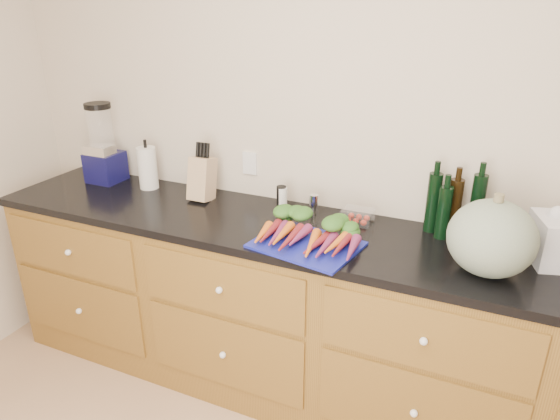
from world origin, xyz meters
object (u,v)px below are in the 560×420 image
at_px(blender_appliance, 103,148).
at_px(knife_block, 202,179).
at_px(squash, 492,238).
at_px(tomato_box, 358,216).
at_px(cutting_board, 306,245).
at_px(paper_towel, 148,168).
at_px(carrots, 310,234).

bearing_deg(blender_appliance, knife_block, -1.49).
relative_size(squash, tomato_box, 2.33).
relative_size(cutting_board, paper_towel, 1.84).
bearing_deg(paper_towel, knife_block, -3.11).
distance_m(carrots, blender_appliance, 1.42).
distance_m(carrots, tomato_box, 0.32).
bearing_deg(carrots, paper_towel, 165.59).
xyz_separation_m(carrots, tomato_box, (0.13, 0.29, -0.00)).
bearing_deg(blender_appliance, tomato_box, 0.47).
xyz_separation_m(knife_block, tomato_box, (0.84, 0.03, -0.08)).
distance_m(squash, blender_appliance, 2.12).
height_order(cutting_board, squash, squash).
bearing_deg(cutting_board, paper_towel, 163.45).
distance_m(cutting_board, blender_appliance, 1.43).
xyz_separation_m(carrots, knife_block, (-0.71, 0.26, 0.08)).
relative_size(blender_appliance, knife_block, 2.02).
bearing_deg(cutting_board, blender_appliance, 167.06).
height_order(paper_towel, knife_block, paper_towel).
bearing_deg(carrots, tomato_box, 65.08).
relative_size(cutting_board, blender_appliance, 0.95).
relative_size(knife_block, tomato_box, 1.59).
distance_m(paper_towel, tomato_box, 1.21).
distance_m(knife_block, tomato_box, 0.85).
bearing_deg(tomato_box, squash, -23.79).
height_order(carrots, knife_block, knife_block).
bearing_deg(tomato_box, paper_towel, -179.53).
bearing_deg(knife_block, blender_appliance, 178.51).
xyz_separation_m(cutting_board, knife_block, (-0.71, 0.30, 0.11)).
distance_m(cutting_board, carrots, 0.05).
distance_m(cutting_board, paper_towel, 1.13).
xyz_separation_m(carrots, paper_towel, (-1.08, 0.28, 0.08)).
distance_m(blender_appliance, paper_towel, 0.32).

